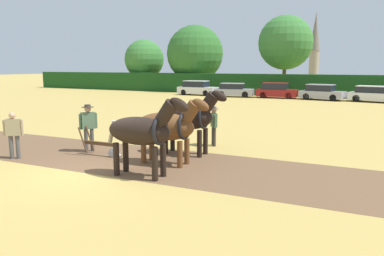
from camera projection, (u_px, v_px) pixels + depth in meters
The scene contains 19 objects.
ground_plane at pixel (90, 173), 11.40m from camera, with size 240.00×240.00×0.00m, color tan.
plowed_furrow_strip at pixel (52, 149), 14.66m from camera, with size 33.82×4.07×0.01m, color brown.
hedgerow at pixel (301, 85), 40.08m from camera, with size 76.33×1.23×2.35m, color #194719.
tree_far_left at pixel (144, 59), 51.80m from camera, with size 5.43×5.43×6.84m.
tree_left at pixel (195, 54), 48.29m from camera, with size 7.28×7.28×8.44m.
tree_center_left at pixel (286, 43), 43.99m from camera, with size 6.36×6.36×9.13m.
church_spire at pixel (315, 46), 77.07m from camera, with size 2.16×2.16×14.03m.
draft_horse_lead_left at pixel (143, 131), 10.89m from camera, with size 2.78×0.95×2.46m.
draft_horse_lead_right at pixel (168, 126), 12.30m from camera, with size 2.78×1.03×2.31m.
draft_horse_trail_left at pixel (188, 117), 13.67m from camera, with size 2.81×1.07×2.47m.
plow at pixel (104, 147), 13.55m from camera, with size 1.71×0.47×1.13m.
farmer_at_plow at pixel (88, 124), 14.16m from camera, with size 0.45×0.60×1.81m.
farmer_beside_team at pixel (214, 123), 15.21m from camera, with size 0.42×0.55×1.62m.
farmer_onlooker_left at pixel (13, 132), 13.08m from camera, with size 0.55×0.45×1.65m.
parked_car_far_left at pixel (197, 88), 41.89m from camera, with size 4.38×1.83×1.60m.
parked_car_left at pixel (234, 90), 39.42m from camera, with size 4.26×2.46×1.45m.
parked_car_center_left at pixel (276, 91), 38.06m from camera, with size 4.16×2.02×1.55m.
parked_car_center at pixel (322, 92), 35.94m from camera, with size 4.33×2.43×1.49m.
parked_car_center_right at pixel (373, 94), 33.81m from camera, with size 4.50×2.61×1.45m.
Camera 1 is at (7.75, -8.42, 3.24)m, focal length 35.00 mm.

